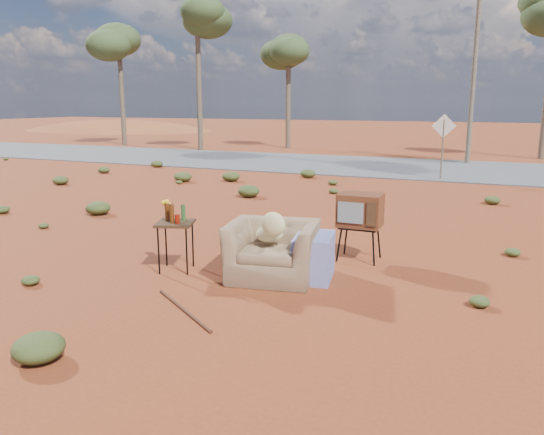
% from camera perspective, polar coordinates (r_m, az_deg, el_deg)
% --- Properties ---
extents(ground, '(140.00, 140.00, 0.00)m').
position_cam_1_polar(ground, '(7.71, -3.49, -7.07)').
color(ground, maroon).
rests_on(ground, ground).
extents(highway, '(140.00, 7.00, 0.04)m').
position_cam_1_polar(highway, '(21.88, 14.57, 5.22)').
color(highway, '#565659').
rests_on(highway, ground).
extents(dirt_mound, '(26.00, 18.00, 2.00)m').
position_cam_1_polar(dirt_mound, '(52.49, -16.27, 8.98)').
color(dirt_mound, brown).
rests_on(dirt_mound, ground).
extents(armchair, '(1.61, 1.22, 1.12)m').
position_cam_1_polar(armchair, '(7.78, 0.89, -2.85)').
color(armchair, brown).
rests_on(armchair, ground).
extents(tv_unit, '(0.70, 0.57, 1.11)m').
position_cam_1_polar(tv_unit, '(8.73, 9.47, 0.69)').
color(tv_unit, black).
rests_on(tv_unit, ground).
extents(side_table, '(0.68, 0.68, 1.08)m').
position_cam_1_polar(side_table, '(8.24, -10.58, -0.25)').
color(side_table, '#382814').
rests_on(side_table, ground).
extents(rusty_bar, '(1.32, 0.92, 0.04)m').
position_cam_1_polar(rusty_bar, '(6.80, -9.50, -9.73)').
color(rusty_bar, '#4F2615').
rests_on(rusty_bar, ground).
extents(road_sign, '(0.78, 0.06, 2.19)m').
position_cam_1_polar(road_sign, '(18.60, 17.95, 8.43)').
color(road_sign, brown).
rests_on(road_sign, ground).
extents(eucalyptus_far_left, '(3.20, 3.20, 7.10)m').
position_cam_1_polar(eucalyptus_far_left, '(34.16, -16.14, 17.48)').
color(eucalyptus_far_left, brown).
rests_on(eucalyptus_far_left, ground).
extents(eucalyptus_left, '(3.20, 3.20, 8.10)m').
position_cam_1_polar(eucalyptus_left, '(30.05, -8.06, 20.49)').
color(eucalyptus_left, brown).
rests_on(eucalyptus_left, ground).
extents(eucalyptus_near_left, '(3.20, 3.20, 6.60)m').
position_cam_1_polar(eucalyptus_near_left, '(30.78, 1.78, 17.65)').
color(eucalyptus_near_left, brown).
rests_on(eucalyptus_near_left, ground).
extents(utility_pole_center, '(1.40, 0.20, 8.00)m').
position_cam_1_polar(utility_pole_center, '(24.07, 20.97, 15.28)').
color(utility_pole_center, brown).
rests_on(utility_pole_center, ground).
extents(scrub_patch, '(17.49, 8.07, 0.33)m').
position_cam_1_polar(scrub_patch, '(11.90, 2.53, 0.55)').
color(scrub_patch, '#3D4A20').
rests_on(scrub_patch, ground).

